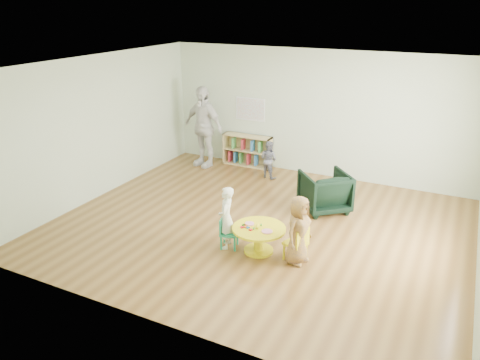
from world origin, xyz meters
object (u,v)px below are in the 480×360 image
Objects in this scene: kid_chair_left at (227,232)px; kid_chair_right at (298,243)px; bookshelf at (247,150)px; armchair at (325,191)px; child_left at (226,218)px; toddler at (269,159)px; adult_caretaker at (203,127)px; activity_table at (259,235)px; child_right at (298,230)px.

kid_chair_left is 0.92× the size of kid_chair_right.
bookshelf is 2.97m from armchair.
armchair is 0.81× the size of child_left.
armchair is 0.98× the size of toddler.
adult_caretaker reaches higher than toddler.
child_right is at bearing -2.42° from activity_table.
armchair is at bearing 17.53° from child_right.
child_left reaches higher than kid_chair_left.
kid_chair_left is at bearing 105.34° from child_right.
activity_table is at bearing -35.06° from adult_caretaker.
bookshelf is 1.41× the size of toddler.
bookshelf is 1.43× the size of armchair.
adult_caretaker reaches higher than kid_chair_right.
kid_chair_right is 0.29× the size of adult_caretaker.
bookshelf is 4.55m from child_right.
bookshelf is at bearing -175.65° from child_left.
child_right reaches higher than toddler.
kid_chair_left is at bearing 115.12° from toddler.
kid_chair_right is at bearing 29.31° from child_right.
adult_caretaker is at bearing -152.71° from bookshelf.
toddler is (-1.17, 3.13, 0.13)m from activity_table.
bookshelf is 1.20m from adult_caretaker.
child_right is at bearing 54.04° from armchair.
kid_chair_left is 0.48× the size of child_right.
bookshelf is at bearing 40.10° from adult_caretaker.
armchair is (2.44, -1.70, 0.02)m from bookshelf.
adult_caretaker is (-0.93, -0.48, 0.59)m from bookshelf.
kid_chair_left is 2.31m from armchair.
toddler reaches higher than activity_table.
adult_caretaker is at bearing 132.14° from activity_table.
armchair reaches higher than kid_chair_right.
child_left is 0.95× the size of child_right.
kid_chair_right is at bearing -54.57° from bookshelf.
activity_table is at bearing 85.16° from kid_chair_left.
kid_chair_left reaches higher than activity_table.
child_left is at bearing -124.94° from kid_chair_left.
activity_table is at bearing -61.89° from bookshelf.
bookshelf is at bearing -76.23° from armchair.
activity_table is 1.64× the size of kid_chair_left.
child_left reaches higher than kid_chair_right.
bookshelf reaches higher than activity_table.
kid_chair_left is 0.27× the size of adult_caretaker.
armchair reaches higher than kid_chair_left.
kid_chair_right is at bearing 133.93° from toddler.
armchair is 2.31m from child_left.
bookshelf is 1.15× the size of child_left.
child_left is 0.54× the size of adult_caretaker.
activity_table is at bearing 35.44° from armchair.
child_left reaches higher than armchair.
toddler is at bearing 174.78° from child_left.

